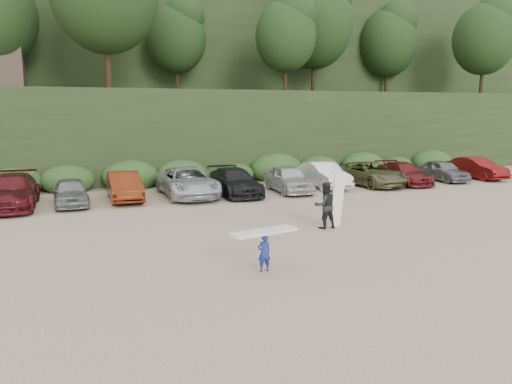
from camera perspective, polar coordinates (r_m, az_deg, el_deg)
name	(u,v)px	position (r m, az deg, el deg)	size (l,w,h in m)	color
ground	(245,243)	(17.92, -1.27, -5.88)	(120.00, 120.00, 0.00)	tan
hillside_backdrop	(116,42)	(52.87, -15.66, 16.16)	(90.00, 41.50, 28.00)	black
parked_cars	(198,183)	(27.40, -6.70, 1.02)	(39.58, 5.96, 1.62)	#A6A6AB
child_surfer	(264,244)	(14.69, 0.93, -5.91)	(2.15, 0.99, 1.24)	navy
adult_surfer	(326,205)	(20.17, 8.00, -1.47)	(1.36, 0.72, 2.20)	black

